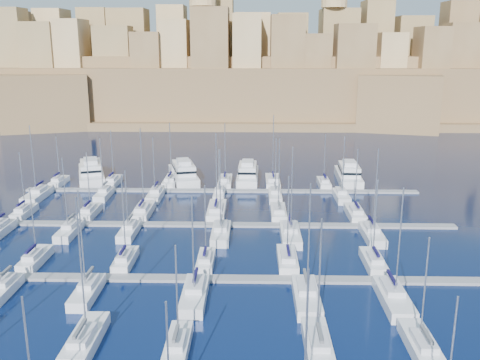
{
  "coord_description": "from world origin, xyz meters",
  "views": [
    {
      "loc": [
        6.66,
        -78.29,
        31.17
      ],
      "look_at": [
        4.69,
        6.0,
        9.34
      ],
      "focal_mm": 40.0,
      "sensor_mm": 36.0,
      "label": 1
    }
  ],
  "objects_px": {
    "sailboat_2": "(85,339)",
    "motor_yacht_c": "(248,174)",
    "motor_yacht_b": "(184,173)",
    "motor_yacht_d": "(349,174)",
    "sailboat_4": "(318,344)",
    "motor_yacht_a": "(91,172)"
  },
  "relations": [
    {
      "from": "sailboat_4",
      "to": "motor_yacht_c",
      "type": "bearing_deg",
      "value": 96.52
    },
    {
      "from": "motor_yacht_b",
      "to": "motor_yacht_c",
      "type": "xyz_separation_m",
      "value": [
        14.89,
        -0.81,
        -0.0
      ]
    },
    {
      "from": "sailboat_2",
      "to": "motor_yacht_c",
      "type": "height_order",
      "value": "sailboat_2"
    },
    {
      "from": "motor_yacht_b",
      "to": "sailboat_2",
      "type": "bearing_deg",
      "value": -91.31
    },
    {
      "from": "sailboat_4",
      "to": "motor_yacht_b",
      "type": "xyz_separation_m",
      "value": [
        -22.84,
        70.4,
        0.98
      ]
    },
    {
      "from": "motor_yacht_b",
      "to": "motor_yacht_d",
      "type": "relative_size",
      "value": 1.1
    },
    {
      "from": "motor_yacht_c",
      "to": "motor_yacht_b",
      "type": "bearing_deg",
      "value": 176.9
    },
    {
      "from": "motor_yacht_b",
      "to": "sailboat_4",
      "type": "bearing_deg",
      "value": -72.02
    },
    {
      "from": "sailboat_4",
      "to": "motor_yacht_a",
      "type": "bearing_deg",
      "value": 122.17
    },
    {
      "from": "motor_yacht_d",
      "to": "motor_yacht_a",
      "type": "bearing_deg",
      "value": 179.04
    },
    {
      "from": "motor_yacht_a",
      "to": "motor_yacht_d",
      "type": "relative_size",
      "value": 1.16
    },
    {
      "from": "sailboat_4",
      "to": "motor_yacht_c",
      "type": "relative_size",
      "value": 0.93
    },
    {
      "from": "motor_yacht_a",
      "to": "motor_yacht_c",
      "type": "xyz_separation_m",
      "value": [
        36.65,
        -1.29,
        -0.0
      ]
    },
    {
      "from": "sailboat_4",
      "to": "motor_yacht_c",
      "type": "height_order",
      "value": "sailboat_4"
    },
    {
      "from": "sailboat_4",
      "to": "sailboat_2",
      "type": "bearing_deg",
      "value": 179.32
    },
    {
      "from": "sailboat_4",
      "to": "motor_yacht_d",
      "type": "relative_size",
      "value": 0.89
    },
    {
      "from": "motor_yacht_a",
      "to": "motor_yacht_b",
      "type": "xyz_separation_m",
      "value": [
        21.76,
        -0.49,
        0.0
      ]
    },
    {
      "from": "sailboat_2",
      "to": "motor_yacht_c",
      "type": "distance_m",
      "value": 71.25
    },
    {
      "from": "sailboat_2",
      "to": "motor_yacht_b",
      "type": "bearing_deg",
      "value": 88.69
    },
    {
      "from": "motor_yacht_b",
      "to": "motor_yacht_a",
      "type": "bearing_deg",
      "value": 178.72
    },
    {
      "from": "sailboat_2",
      "to": "motor_yacht_b",
      "type": "xyz_separation_m",
      "value": [
        1.61,
        70.11,
        0.96
      ]
    },
    {
      "from": "motor_yacht_a",
      "to": "motor_yacht_d",
      "type": "distance_m",
      "value": 59.86
    }
  ]
}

